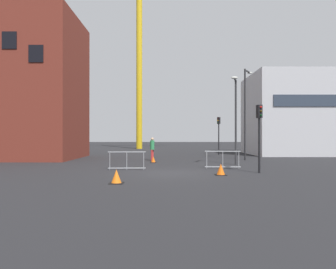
% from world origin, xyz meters
% --- Properties ---
extents(ground, '(160.00, 160.00, 0.00)m').
position_xyz_m(ground, '(0.00, 0.00, 0.00)').
color(ground, black).
extents(brick_building, '(9.94, 8.10, 12.29)m').
position_xyz_m(brick_building, '(-12.94, 10.53, 6.14)').
color(brick_building, maroon).
rests_on(brick_building, ground).
extents(office_block, '(13.01, 8.64, 8.43)m').
position_xyz_m(office_block, '(15.15, 16.61, 4.22)').
color(office_block, '#B7B7BC').
rests_on(office_block, ground).
extents(construction_crane, '(20.29, 3.05, 24.90)m').
position_xyz_m(construction_crane, '(-3.90, 30.63, 16.69)').
color(construction_crane, gold).
rests_on(construction_crane, ground).
extents(streetlamp_tall, '(0.95, 1.24, 7.46)m').
position_xyz_m(streetlamp_tall, '(6.27, 8.89, 4.33)').
color(streetlamp_tall, '#232326').
rests_on(streetlamp_tall, ground).
extents(streetlamp_short, '(0.69, 1.68, 5.83)m').
position_xyz_m(streetlamp_short, '(4.49, 4.44, 3.54)').
color(streetlamp_short, '#2D2D30').
rests_on(streetlamp_short, ground).
extents(traffic_light_corner, '(0.30, 0.39, 3.66)m').
position_xyz_m(traffic_light_corner, '(4.80, -0.06, 2.47)').
color(traffic_light_corner, black).
rests_on(traffic_light_corner, ground).
extents(traffic_light_median, '(0.36, 0.37, 3.93)m').
position_xyz_m(traffic_light_median, '(5.19, 15.97, 2.64)').
color(traffic_light_median, black).
rests_on(traffic_light_median, ground).
extents(pedestrian_walking, '(0.34, 0.34, 1.85)m').
position_xyz_m(pedestrian_walking, '(-1.37, 8.19, 1.08)').
color(pedestrian_walking, red).
rests_on(pedestrian_walking, ground).
extents(safety_barrier_right_run, '(2.16, 0.15, 1.08)m').
position_xyz_m(safety_barrier_right_run, '(3.24, 2.25, 0.56)').
color(safety_barrier_right_run, '#9EA0A5').
rests_on(safety_barrier_right_run, ground).
extents(safety_barrier_left_run, '(2.21, 0.15, 1.08)m').
position_xyz_m(safety_barrier_left_run, '(-2.53, 1.51, 0.56)').
color(safety_barrier_left_run, gray).
rests_on(safety_barrier_left_run, ground).
extents(traffic_cone_by_barrier, '(0.58, 0.58, 0.59)m').
position_xyz_m(traffic_cone_by_barrier, '(-2.28, -3.77, 0.27)').
color(traffic_cone_by_barrier, black).
rests_on(traffic_cone_by_barrier, ground).
extents(traffic_cone_orange, '(0.57, 0.57, 0.58)m').
position_xyz_m(traffic_cone_orange, '(2.57, -1.00, 0.27)').
color(traffic_cone_orange, black).
rests_on(traffic_cone_orange, ground).
extents(traffic_cone_on_verge, '(0.45, 0.45, 0.45)m').
position_xyz_m(traffic_cone_on_verge, '(-1.20, 6.43, 0.21)').
color(traffic_cone_on_verge, black).
rests_on(traffic_cone_on_verge, ground).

